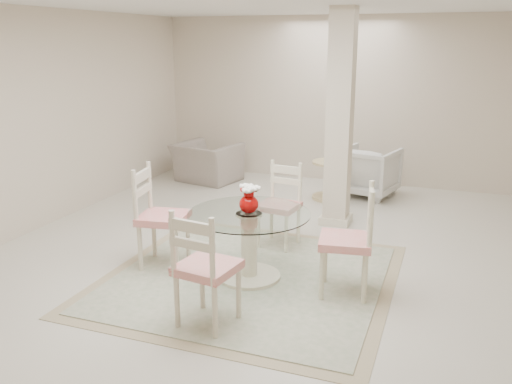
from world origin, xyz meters
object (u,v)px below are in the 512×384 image
(side_table, at_px, (330,182))
(dining_chair_north, at_px, (281,198))
(dining_table, at_px, (249,246))
(armchair_white, at_px, (368,171))
(dining_chair_east, at_px, (354,233))
(recliner_taupe, at_px, (207,162))
(dining_chair_south, at_px, (202,261))
(red_vase, at_px, (249,198))
(column, at_px, (340,120))
(dining_chair_west, at_px, (156,209))

(side_table, bearing_deg, dining_chair_north, -93.26)
(dining_table, relative_size, armchair_white, 1.46)
(dining_chair_east, distance_m, recliner_taupe, 4.59)
(dining_chair_east, height_order, dining_chair_north, dining_chair_east)
(dining_chair_north, bearing_deg, dining_chair_south, -83.71)
(dining_table, height_order, recliner_taupe, dining_table)
(dining_table, xyz_separation_m, red_vase, (0.00, -0.00, 0.49))
(red_vase, xyz_separation_m, armchair_white, (0.62, 3.49, -0.47))
(column, bearing_deg, side_table, 106.75)
(red_vase, relative_size, armchair_white, 0.35)
(recliner_taupe, bearing_deg, dining_chair_west, 119.16)
(recliner_taupe, bearing_deg, dining_chair_north, 143.30)
(column, relative_size, dining_chair_north, 2.54)
(dining_chair_west, relative_size, side_table, 2.06)
(dining_table, height_order, armchair_white, armchair_white)
(dining_chair_east, bearing_deg, dining_table, -98.49)
(dining_table, bearing_deg, dining_chair_south, -90.63)
(column, relative_size, side_table, 4.69)
(column, relative_size, dining_chair_south, 2.38)
(column, distance_m, dining_table, 2.29)
(column, bearing_deg, recliner_taupe, 150.97)
(red_vase, relative_size, side_table, 0.50)
(armchair_white, xyz_separation_m, side_table, (-0.50, -0.41, -0.11))
(recliner_taupe, distance_m, side_table, 2.21)
(armchair_white, bearing_deg, recliner_taupe, 16.09)
(dining_chair_north, distance_m, dining_chair_south, 2.04)
(dining_chair_north, height_order, recliner_taupe, dining_chair_north)
(dining_chair_north, bearing_deg, armchair_white, 82.88)
(dining_chair_north, relative_size, armchair_white, 1.30)
(column, height_order, armchair_white, column)
(dining_table, bearing_deg, dining_chair_north, 89.50)
(column, xyz_separation_m, dining_chair_south, (-0.46, -3.03, -0.75))
(column, height_order, dining_chair_west, column)
(column, bearing_deg, dining_table, -102.52)
(dining_chair_north, height_order, armchair_white, dining_chair_north)
(column, height_order, red_vase, column)
(dining_chair_east, relative_size, dining_chair_north, 1.10)
(recliner_taupe, bearing_deg, column, 163.30)
(dining_chair_east, bearing_deg, dining_chair_west, -98.48)
(dining_chair_east, relative_size, recliner_taupe, 1.18)
(dining_chair_north, bearing_deg, recliner_taupe, 137.82)
(dining_chair_west, height_order, armchair_white, dining_chair_west)
(dining_chair_south, bearing_deg, column, -90.34)
(recliner_taupe, height_order, armchair_white, armchair_white)
(column, height_order, dining_chair_east, column)
(dining_chair_west, bearing_deg, column, -45.32)
(dining_chair_east, distance_m, armchair_white, 3.51)
(red_vase, distance_m, side_table, 3.13)
(dining_chair_north, relative_size, recliner_taupe, 1.07)
(dining_chair_west, xyz_separation_m, dining_chair_south, (1.01, -1.01, -0.03))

